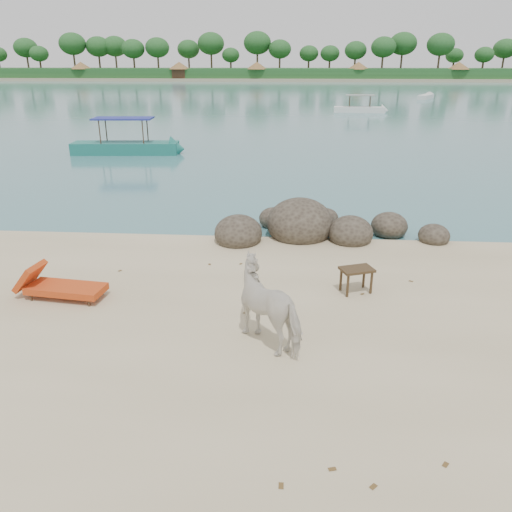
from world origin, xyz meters
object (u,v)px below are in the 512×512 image
at_px(boulders, 310,227).
at_px(cow, 273,305).
at_px(lounge_chair, 66,286).
at_px(boat_near, 123,124).
at_px(side_table, 356,282).

height_order(boulders, cow, cow).
xyz_separation_m(boulders, lounge_chair, (-5.20, -4.44, 0.04)).
height_order(boulders, boat_near, boat_near).
relative_size(boulders, lounge_chair, 3.23).
bearing_deg(side_table, boat_near, 100.86).
xyz_separation_m(side_table, lounge_chair, (-6.08, -0.70, 0.03)).
height_order(boulders, lounge_chair, boulders).
xyz_separation_m(side_table, boat_near, (-10.54, 17.12, 1.28)).
xyz_separation_m(lounge_chair, boat_near, (-4.46, 17.82, 1.25)).
bearing_deg(boulders, boat_near, 125.82).
bearing_deg(cow, boat_near, -111.24).
height_order(lounge_chair, boat_near, boat_near).
bearing_deg(side_table, lounge_chair, 165.83).
relative_size(boulders, cow, 3.79).
relative_size(side_table, boat_near, 0.11).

